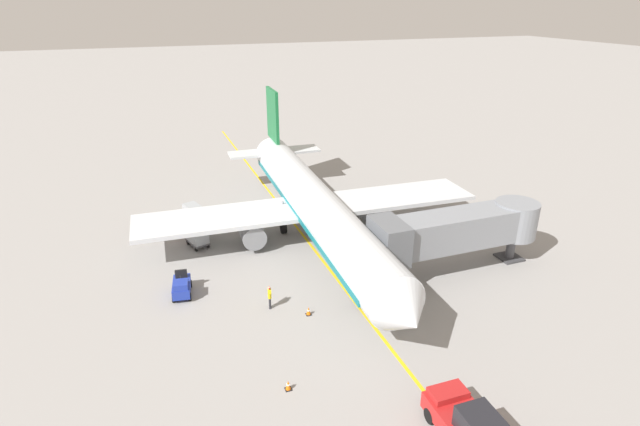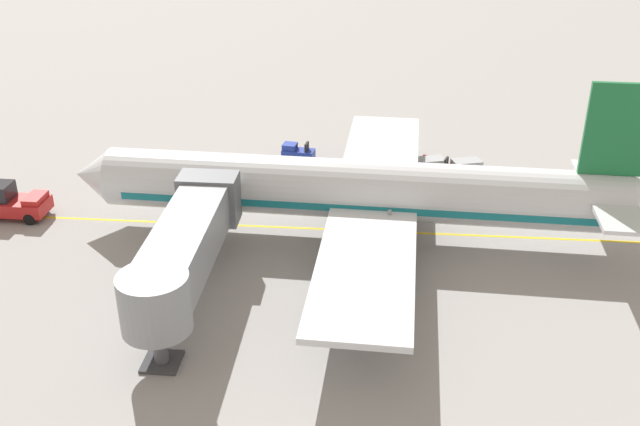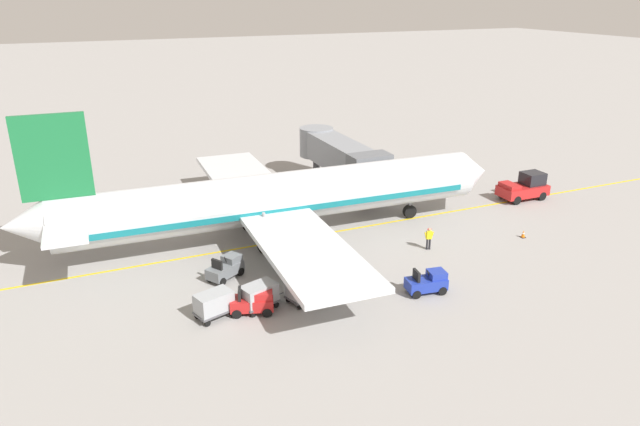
{
  "view_description": "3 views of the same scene",
  "coord_description": "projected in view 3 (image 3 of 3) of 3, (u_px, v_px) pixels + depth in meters",
  "views": [
    {
      "loc": [
        12.56,
        39.0,
        19.53
      ],
      "look_at": [
        0.1,
        5.19,
        4.05
      ],
      "focal_mm": 28.19,
      "sensor_mm": 36.0,
      "label": 1
    },
    {
      "loc": [
        -41.64,
        0.35,
        22.33
      ],
      "look_at": [
        -2.2,
        3.88,
        2.28
      ],
      "focal_mm": 40.83,
      "sensor_mm": 36.0,
      "label": 2
    },
    {
      "loc": [
        38.05,
        -12.32,
        17.78
      ],
      "look_at": [
        1.29,
        3.91,
        2.33
      ],
      "focal_mm": 32.67,
      "sensor_mm": 36.0,
      "label": 3
    }
  ],
  "objects": [
    {
      "name": "baggage_tug_trailing",
      "position": [
        427.0,
        282.0,
        36.3
      ],
      "size": [
        1.6,
        2.65,
        1.62
      ],
      "color": "#1E339E",
      "rests_on": "ground"
    },
    {
      "name": "jet_bridge",
      "position": [
        339.0,
        155.0,
        53.95
      ],
      "size": [
        13.85,
        3.5,
        4.98
      ],
      "color": "gray",
      "rests_on": "ground"
    },
    {
      "name": "baggage_cart_second_in_train",
      "position": [
        259.0,
        294.0,
        34.37
      ],
      "size": [
        1.9,
        2.97,
        1.58
      ],
      "color": "#4C4C51",
      "rests_on": "ground"
    },
    {
      "name": "safety_cone_nose_right",
      "position": [
        430.0,
        231.0,
        45.03
      ],
      "size": [
        0.36,
        0.36,
        0.59
      ],
      "color": "black",
      "rests_on": "ground"
    },
    {
      "name": "safety_cone_nose_left",
      "position": [
        523.0,
        234.0,
        44.55
      ],
      "size": [
        0.36,
        0.36,
        0.59
      ],
      "color": "black",
      "rests_on": "ground"
    },
    {
      "name": "parked_airliner",
      "position": [
        277.0,
        199.0,
        43.48
      ],
      "size": [
        30.18,
        37.3,
        10.63
      ],
      "color": "silver",
      "rests_on": "ground"
    },
    {
      "name": "pushback_tractor",
      "position": [
        524.0,
        187.0,
        52.52
      ],
      "size": [
        2.27,
        4.43,
        2.4
      ],
      "color": "#B21E1E",
      "rests_on": "ground"
    },
    {
      "name": "baggage_tug_lead",
      "position": [
        226.0,
        268.0,
        38.14
      ],
      "size": [
        2.34,
        2.76,
        1.62
      ],
      "color": "slate",
      "rests_on": "ground"
    },
    {
      "name": "baggage_tug_spare",
      "position": [
        253.0,
        302.0,
        34.01
      ],
      "size": [
        1.96,
        2.75,
        1.62
      ],
      "color": "#B21E1E",
      "rests_on": "ground"
    },
    {
      "name": "ground_crew_wing_walker",
      "position": [
        429.0,
        237.0,
        42.28
      ],
      "size": [
        0.32,
        0.72,
        1.69
      ],
      "color": "#232328",
      "rests_on": "ground"
    },
    {
      "name": "baggage_cart_third_in_train",
      "position": [
        214.0,
        303.0,
        33.44
      ],
      "size": [
        1.9,
        2.97,
        1.58
      ],
      "color": "#4C4C51",
      "rests_on": "ground"
    },
    {
      "name": "baggage_cart_front",
      "position": [
        305.0,
        287.0,
        35.2
      ],
      "size": [
        1.9,
        2.97,
        1.58
      ],
      "color": "#4C4C51",
      "rests_on": "ground"
    },
    {
      "name": "gate_lead_in_line",
      "position": [
        265.0,
        244.0,
        43.51
      ],
      "size": [
        0.24,
        80.0,
        0.01
      ],
      "primitive_type": "cube",
      "color": "gold",
      "rests_on": "ground"
    },
    {
      "name": "ground_plane",
      "position": [
        265.0,
        244.0,
        43.51
      ],
      "size": [
        400.0,
        400.0,
        0.0
      ],
      "primitive_type": "plane",
      "color": "gray"
    }
  ]
}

